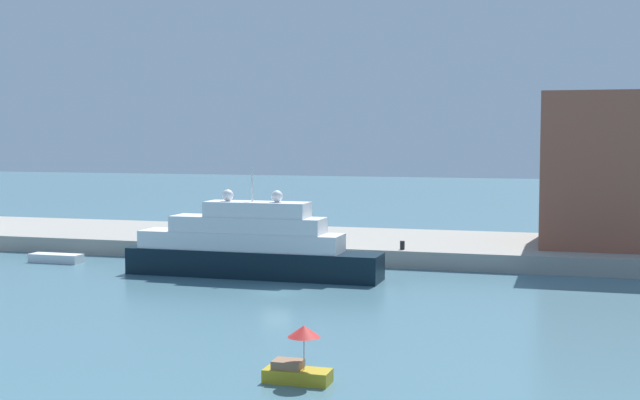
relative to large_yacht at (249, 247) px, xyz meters
The scene contains 9 objects.
ground 9.46m from the large_yacht, 54.40° to the right, with size 400.00×400.00×0.00m, color slate.
quay_dock 19.62m from the large_yacht, 74.38° to the left, with size 110.00×20.31×1.76m, color gray.
large_yacht is the anchor object (origin of this frame).
small_motorboat 35.24m from the large_yacht, 64.82° to the right, with size 3.58×1.76×3.12m.
work_barge 22.82m from the large_yacht, behind, with size 5.57×1.83×0.90m, color silver.
harbor_building 39.82m from the large_yacht, 31.80° to the left, with size 15.20×15.79×15.82m, color #93513D.
parked_car 17.45m from the large_yacht, 109.09° to the left, with size 4.33×1.72×1.44m.
person_figure 11.86m from the large_yacht, 97.46° to the left, with size 0.36×0.36×1.72m.
mooring_bollard 16.08m from the large_yacht, 38.35° to the left, with size 0.48×0.48×0.86m, color black.
Camera 1 is at (23.60, -67.93, 13.25)m, focal length 48.72 mm.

